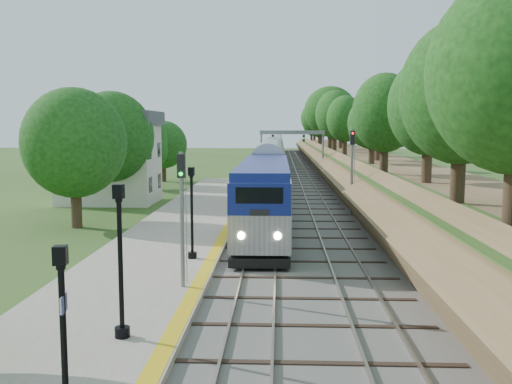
{
  "coord_description": "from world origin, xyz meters",
  "views": [
    {
      "loc": [
        0.9,
        -19.21,
        6.66
      ],
      "look_at": [
        -0.5,
        14.42,
        2.8
      ],
      "focal_mm": 40.0,
      "sensor_mm": 36.0,
      "label": 1
    }
  ],
  "objects_px": {
    "lamppost_mid": "(121,270)",
    "lamppost_near": "(64,356)",
    "signal_gantry": "(292,141)",
    "train": "(274,154)",
    "station_building": "(109,156)",
    "lamppost_far": "(192,218)",
    "signal_platform": "(182,205)",
    "signal_farside": "(352,163)"
  },
  "relations": [
    {
      "from": "station_building",
      "to": "signal_farside",
      "type": "distance_m",
      "value": 21.46
    },
    {
      "from": "lamppost_far",
      "to": "lamppost_near",
      "type": "bearing_deg",
      "value": -89.97
    },
    {
      "from": "lamppost_near",
      "to": "station_building",
      "type": "bearing_deg",
      "value": 105.48
    },
    {
      "from": "signal_gantry",
      "to": "signal_platform",
      "type": "bearing_deg",
      "value": -95.85
    },
    {
      "from": "lamppost_far",
      "to": "train",
      "type": "bearing_deg",
      "value": 87.16
    },
    {
      "from": "lamppost_mid",
      "to": "lamppost_near",
      "type": "bearing_deg",
      "value": -84.79
    },
    {
      "from": "lamppost_far",
      "to": "lamppost_mid",
      "type": "bearing_deg",
      "value": -92.9
    },
    {
      "from": "lamppost_mid",
      "to": "signal_gantry",
      "type": "bearing_deg",
      "value": 83.82
    },
    {
      "from": "signal_gantry",
      "to": "signal_farside",
      "type": "bearing_deg",
      "value": -83.41
    },
    {
      "from": "signal_platform",
      "to": "train",
      "type": "bearing_deg",
      "value": 87.66
    },
    {
      "from": "signal_gantry",
      "to": "lamppost_far",
      "type": "height_order",
      "value": "signal_gantry"
    },
    {
      "from": "signal_farside",
      "to": "lamppost_near",
      "type": "bearing_deg",
      "value": -106.72
    },
    {
      "from": "lamppost_mid",
      "to": "signal_farside",
      "type": "bearing_deg",
      "value": 68.7
    },
    {
      "from": "lamppost_mid",
      "to": "signal_farside",
      "type": "xyz_separation_m",
      "value": [
        9.99,
        25.63,
        1.57
      ]
    },
    {
      "from": "train",
      "to": "signal_farside",
      "type": "distance_m",
      "value": 51.14
    },
    {
      "from": "train",
      "to": "lamppost_mid",
      "type": "distance_m",
      "value": 76.46
    },
    {
      "from": "signal_gantry",
      "to": "lamppost_far",
      "type": "bearing_deg",
      "value": -96.89
    },
    {
      "from": "signal_gantry",
      "to": "lamppost_near",
      "type": "relative_size",
      "value": 2.08
    },
    {
      "from": "station_building",
      "to": "signal_gantry",
      "type": "bearing_deg",
      "value": 56.62
    },
    {
      "from": "lamppost_near",
      "to": "lamppost_mid",
      "type": "relative_size",
      "value": 0.87
    },
    {
      "from": "signal_gantry",
      "to": "signal_farside",
      "type": "height_order",
      "value": "signal_farside"
    },
    {
      "from": "train",
      "to": "signal_platform",
      "type": "height_order",
      "value": "signal_platform"
    },
    {
      "from": "lamppost_mid",
      "to": "lamppost_far",
      "type": "height_order",
      "value": "lamppost_mid"
    },
    {
      "from": "station_building",
      "to": "signal_gantry",
      "type": "relative_size",
      "value": 1.02
    },
    {
      "from": "station_building",
      "to": "signal_farside",
      "type": "bearing_deg",
      "value": -19.78
    },
    {
      "from": "lamppost_far",
      "to": "signal_platform",
      "type": "xyz_separation_m",
      "value": [
        0.37,
        -4.86,
        1.31
      ]
    },
    {
      "from": "train",
      "to": "lamppost_mid",
      "type": "relative_size",
      "value": 29.72
    },
    {
      "from": "lamppost_far",
      "to": "signal_farside",
      "type": "distance_m",
      "value": 18.05
    },
    {
      "from": "station_building",
      "to": "lamppost_far",
      "type": "bearing_deg",
      "value": -64.55
    },
    {
      "from": "lamppost_near",
      "to": "signal_farside",
      "type": "xyz_separation_m",
      "value": [
        9.46,
        31.49,
        1.78
      ]
    },
    {
      "from": "train",
      "to": "lamppost_mid",
      "type": "height_order",
      "value": "lamppost_mid"
    },
    {
      "from": "signal_farside",
      "to": "station_building",
      "type": "bearing_deg",
      "value": 160.22
    },
    {
      "from": "signal_platform",
      "to": "signal_farside",
      "type": "height_order",
      "value": "signal_farside"
    },
    {
      "from": "signal_gantry",
      "to": "lamppost_far",
      "type": "xyz_separation_m",
      "value": [
        -5.74,
        -47.54,
        -2.48
      ]
    },
    {
      "from": "train",
      "to": "signal_platform",
      "type": "distance_m",
      "value": 70.95
    },
    {
      "from": "signal_platform",
      "to": "lamppost_near",
      "type": "bearing_deg",
      "value": -91.82
    },
    {
      "from": "train",
      "to": "signal_platform",
      "type": "relative_size",
      "value": 25.75
    },
    {
      "from": "lamppost_mid",
      "to": "train",
      "type": "bearing_deg",
      "value": 87.16
    },
    {
      "from": "signal_gantry",
      "to": "signal_platform",
      "type": "height_order",
      "value": "signal_gantry"
    },
    {
      "from": "lamppost_mid",
      "to": "signal_platform",
      "type": "bearing_deg",
      "value": 80.76
    },
    {
      "from": "signal_gantry",
      "to": "lamppost_near",
      "type": "height_order",
      "value": "signal_gantry"
    },
    {
      "from": "signal_gantry",
      "to": "station_building",
      "type": "bearing_deg",
      "value": -123.38
    }
  ]
}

